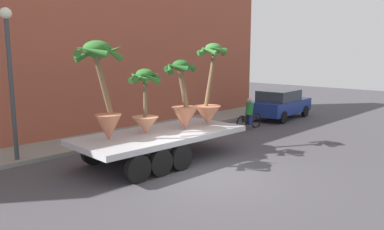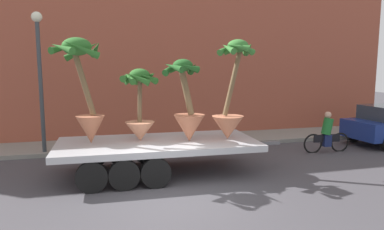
{
  "view_description": "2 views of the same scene",
  "coord_description": "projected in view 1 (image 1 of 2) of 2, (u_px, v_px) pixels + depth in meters",
  "views": [
    {
      "loc": [
        -8.11,
        -7.05,
        3.61
      ],
      "look_at": [
        2.16,
        2.89,
        1.22
      ],
      "focal_mm": 35.05,
      "sensor_mm": 36.0,
      "label": 1
    },
    {
      "loc": [
        -1.73,
        -8.06,
        3.23
      ],
      "look_at": [
        1.11,
        2.58,
        1.67
      ],
      "focal_mm": 33.65,
      "sensor_mm": 36.0,
      "label": 2
    }
  ],
  "objects": [
    {
      "name": "flatbed_trailer",
      "position": [
        156.0,
        139.0,
        12.38
      ],
      "size": [
        6.85,
        2.77,
        0.98
      ],
      "color": "#B7BABF",
      "rests_on": "ground"
    },
    {
      "name": "potted_palm_middle",
      "position": [
        103.0,
        89.0,
        10.98
      ],
      "size": [
        1.45,
        1.48,
        2.98
      ],
      "color": "#B26647",
      "rests_on": "flatbed_trailer"
    },
    {
      "name": "potted_palm_front",
      "position": [
        145.0,
        104.0,
        12.14
      ],
      "size": [
        1.15,
        1.15,
        2.12
      ],
      "color": "tan",
      "rests_on": "flatbed_trailer"
    },
    {
      "name": "potted_palm_extra",
      "position": [
        209.0,
        93.0,
        13.72
      ],
      "size": [
        1.35,
        1.17,
        2.97
      ],
      "color": "#C17251",
      "rests_on": "flatbed_trailer"
    },
    {
      "name": "street_lamp",
      "position": [
        10.0,
        65.0,
        11.75
      ],
      "size": [
        0.36,
        0.36,
        4.83
      ],
      "color": "#383D42",
      "rests_on": "sidewalk"
    },
    {
      "name": "parked_car",
      "position": [
        280.0,
        104.0,
        20.68
      ],
      "size": [
        4.31,
        2.16,
        1.58
      ],
      "color": "navy",
      "rests_on": "ground"
    },
    {
      "name": "sidewalk",
      "position": [
        99.0,
        140.0,
        15.35
      ],
      "size": [
        24.0,
        2.2,
        0.15
      ],
      "primitive_type": "cube",
      "color": "gray",
      "rests_on": "ground"
    },
    {
      "name": "potted_palm_rear",
      "position": [
        183.0,
        103.0,
        12.79
      ],
      "size": [
        1.27,
        1.16,
        2.39
      ],
      "color": "#B26647",
      "rests_on": "flatbed_trailer"
    },
    {
      "name": "ground_plane",
      "position": [
        211.0,
        175.0,
        11.18
      ],
      "size": [
        60.0,
        60.0,
        0.0
      ],
      "primitive_type": "plane",
      "color": "#423F44"
    },
    {
      "name": "building_facade",
      "position": [
        73.0,
        43.0,
        15.87
      ],
      "size": [
        24.0,
        1.2,
        8.01
      ],
      "primitive_type": "cube",
      "color": "#9E4C38",
      "rests_on": "ground"
    },
    {
      "name": "cyclist",
      "position": [
        249.0,
        115.0,
        17.81
      ],
      "size": [
        1.84,
        0.36,
        1.54
      ],
      "color": "black",
      "rests_on": "ground"
    }
  ]
}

